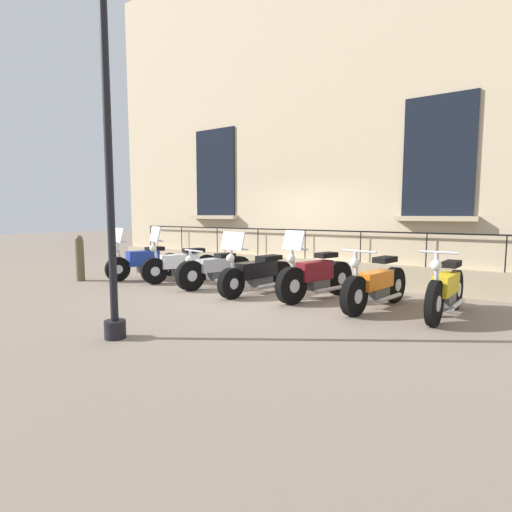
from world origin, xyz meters
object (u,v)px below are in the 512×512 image
motorcycle_yellow (446,291)px  motorcycle_black (257,273)px  motorcycle_blue (144,261)px  motorcycle_silver (215,270)px  motorcycle_maroon (316,277)px  motorcycle_white (181,264)px  motorcycle_orange (376,285)px  lamppost (106,90)px  bollard (80,258)px

motorcycle_yellow → motorcycle_black: bearing=-88.3°
motorcycle_blue → motorcycle_yellow: motorcycle_blue is taller
motorcycle_silver → motorcycle_maroon: bearing=92.8°
motorcycle_white → motorcycle_silver: motorcycle_white is taller
motorcycle_black → motorcycle_silver: bearing=-92.1°
motorcycle_black → motorcycle_orange: motorcycle_black is taller
motorcycle_maroon → motorcycle_yellow: bearing=88.7°
motorcycle_maroon → lamppost: size_ratio=0.42×
motorcycle_blue → motorcycle_black: 3.46m
motorcycle_yellow → bollard: bollard is taller
motorcycle_black → lamppost: bearing=2.2°
motorcycle_silver → motorcycle_black: motorcycle_black is taller
motorcycle_white → motorcycle_orange: bearing=88.9°
motorcycle_blue → motorcycle_orange: motorcycle_blue is taller
motorcycle_black → lamppost: size_ratio=0.45×
motorcycle_black → bollard: bearing=-75.4°
motorcycle_maroon → motorcycle_yellow: 2.31m
motorcycle_black → motorcycle_yellow: size_ratio=1.03×
motorcycle_maroon → motorcycle_yellow: motorcycle_maroon is taller
motorcycle_orange → lamppost: bearing=-32.7°
motorcycle_white → motorcycle_silver: (0.10, 1.17, -0.03)m
motorcycle_black → motorcycle_orange: 2.46m
motorcycle_black → motorcycle_orange: (-0.05, 2.46, -0.01)m
motorcycle_blue → motorcycle_white: bearing=99.3°
motorcycle_blue → lamppost: size_ratio=0.42×
motorcycle_blue → motorcycle_white: (-0.18, 1.13, -0.01)m
motorcycle_black → motorcycle_yellow: 3.57m
lamppost → motorcycle_white: bearing=-146.3°
motorcycle_blue → motorcycle_black: (-0.05, 3.46, -0.02)m
motorcycle_blue → motorcycle_black: motorcycle_blue is taller
motorcycle_black → lamppost: (3.57, 0.14, 2.76)m
motorcycle_orange → motorcycle_yellow: size_ratio=1.02×
bollard → lamppost: bearing=62.5°
motorcycle_blue → motorcycle_yellow: bearing=91.2°
motorcycle_white → motorcycle_yellow: size_ratio=0.91×
lamppost → motorcycle_blue: bearing=-134.4°
motorcycle_yellow → lamppost: bearing=-43.1°
motorcycle_blue → motorcycle_maroon: bearing=92.5°
motorcycle_white → motorcycle_maroon: bearing=90.3°
motorcycle_silver → lamppost: lamppost is taller
motorcycle_white → bollard: (1.30, -2.14, 0.14)m
motorcycle_blue → lamppost: lamppost is taller
motorcycle_maroon → motorcycle_orange: 1.21m
motorcycle_white → bollard: bearing=-58.7°
motorcycle_blue → bollard: size_ratio=1.76×
motorcycle_white → lamppost: lamppost is taller
motorcycle_silver → motorcycle_white: bearing=-94.7°
motorcycle_white → bollard: size_ratio=1.66×
motorcycle_white → motorcycle_maroon: motorcycle_white is taller
lamppost → motorcycle_yellow: bearing=136.9°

